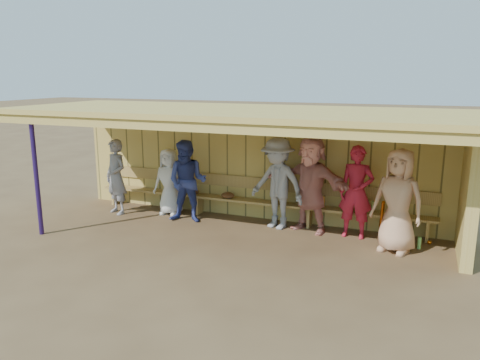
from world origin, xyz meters
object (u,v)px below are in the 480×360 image
at_px(player_c, 187,182).
at_px(player_g, 356,192).
at_px(player_a, 116,177).
at_px(player_b, 169,182).
at_px(player_h, 398,201).
at_px(player_e, 277,184).
at_px(bench, 253,196).
at_px(player_f, 311,184).

relative_size(player_c, player_g, 0.98).
bearing_deg(player_a, player_g, 26.02).
xyz_separation_m(player_b, player_h, (4.96, -0.52, 0.18)).
height_order(player_c, player_g, player_g).
relative_size(player_c, player_e, 0.94).
xyz_separation_m(player_h, bench, (-3.06, 0.85, -0.42)).
distance_m(player_b, player_h, 4.99).
xyz_separation_m(player_a, bench, (3.06, 0.73, -0.33)).
xyz_separation_m(player_e, player_f, (0.68, 0.05, 0.04)).
relative_size(player_f, player_h, 1.04).
height_order(player_a, bench, player_a).
bearing_deg(player_c, player_b, 142.59).
bearing_deg(player_a, player_f, 27.32).
height_order(player_a, player_c, player_c).
height_order(player_g, bench, player_g).
relative_size(player_f, player_g, 1.08).
xyz_separation_m(player_c, player_f, (2.60, 0.37, 0.09)).
distance_m(player_c, player_g, 3.53).
relative_size(player_b, player_c, 0.85).
bearing_deg(player_f, player_c, -154.52).
bearing_deg(player_e, player_h, 5.02).
distance_m(player_b, player_e, 2.58).
height_order(player_h, bench, player_h).
distance_m(player_a, player_g, 5.33).
bearing_deg(player_c, bench, 18.67).
bearing_deg(player_g, player_f, -179.79).
xyz_separation_m(player_a, player_c, (1.80, 0.05, 0.03)).
distance_m(player_a, player_f, 4.43).
bearing_deg(player_h, player_e, -173.36).
height_order(player_f, bench, player_f).
relative_size(player_b, player_e, 0.80).
xyz_separation_m(player_b, player_g, (4.16, -0.01, 0.15)).
height_order(player_c, player_h, player_h).
bearing_deg(player_h, bench, -177.27).
bearing_deg(player_h, player_c, -164.08).
height_order(player_c, player_e, player_e).
xyz_separation_m(player_a, player_g, (5.32, 0.39, 0.05)).
distance_m(player_c, player_f, 2.63).
relative_size(player_a, player_f, 0.87).
xyz_separation_m(player_b, player_c, (0.65, -0.34, 0.13)).
xyz_separation_m(player_c, player_h, (4.31, -0.18, 0.05)).
relative_size(player_b, player_g, 0.84).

